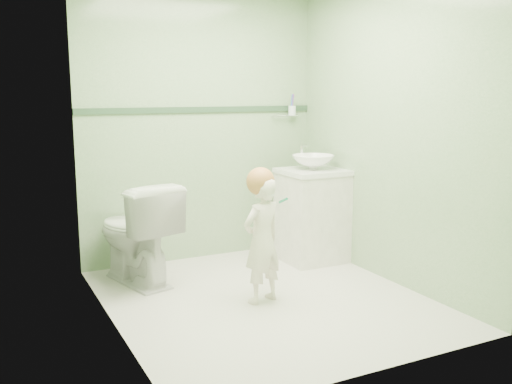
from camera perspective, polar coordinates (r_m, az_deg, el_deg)
ground at (r=4.29m, az=0.91°, el=-10.62°), size 2.50×2.50×0.00m
room_shell at (r=4.03m, az=0.96°, el=5.56°), size 2.50×2.54×2.40m
trim_stripe at (r=5.15m, az=-5.50°, el=8.16°), size 2.20×0.02×0.05m
vanity at (r=5.17m, az=5.60°, el=-2.47°), size 0.52×0.50×0.80m
counter at (r=5.09m, az=5.68°, el=2.04°), size 0.54×0.52×0.04m
basin at (r=5.08m, az=5.70°, el=2.98°), size 0.37×0.37×0.13m
faucet at (r=5.23m, az=4.63°, el=4.07°), size 0.03×0.13×0.18m
cup_holder at (r=5.49m, az=3.53°, el=8.10°), size 0.26×0.07×0.21m
toilet at (r=4.64m, az=-11.89°, el=-3.98°), size 0.65×0.89×0.82m
toddler at (r=4.11m, az=0.60°, el=-4.84°), size 0.38×0.31×0.92m
hair_cap at (r=4.05m, az=0.45°, el=1.05°), size 0.20×0.20×0.20m
teal_toothbrush at (r=4.01m, az=2.61°, el=-0.79°), size 0.10×0.14×0.08m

